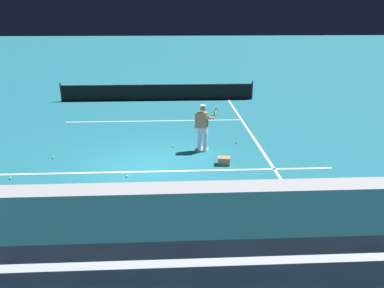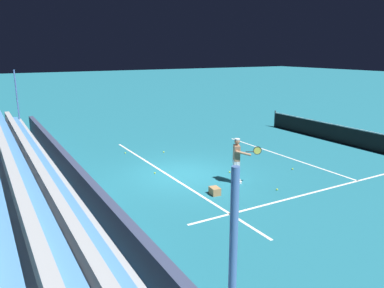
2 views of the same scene
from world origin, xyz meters
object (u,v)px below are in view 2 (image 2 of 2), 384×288
object	(u,v)px
tennis_ball_by_box	(277,189)
tennis_net	(346,135)
tennis_ball_toward_net	(230,172)
ball_box_cardboard	(215,191)
tennis_player	(237,160)
tennis_ball_midcourt	(292,169)
tennis_ball_far_right	(164,152)
tennis_ball_stray_back	(125,153)
tennis_ball_on_baseline	(155,173)

from	to	relation	value
tennis_ball_by_box	tennis_net	xyz separation A→B (m)	(-3.31, 7.83, 0.46)
tennis_ball_toward_net	tennis_ball_by_box	size ratio (longest dim) A/B	1.00
ball_box_cardboard	tennis_ball_toward_net	world-z (taller)	ball_box_cardboard
tennis_player	tennis_ball_toward_net	size ratio (longest dim) A/B	25.98
tennis_ball_by_box	tennis_net	distance (m)	8.52
tennis_ball_midcourt	tennis_ball_far_right	bearing A→B (deg)	-145.60
tennis_ball_far_right	tennis_player	bearing A→B (deg)	5.73
tennis_ball_far_right	tennis_net	size ratio (longest dim) A/B	0.01
tennis_ball_midcourt	tennis_ball_by_box	distance (m)	2.67
tennis_ball_midcourt	tennis_ball_far_right	xyz separation A→B (m)	(-5.14, -3.52, 0.00)
tennis_ball_stray_back	tennis_net	xyz separation A→B (m)	(4.09, 10.82, 0.46)
tennis_ball_stray_back	tennis_ball_by_box	size ratio (longest dim) A/B	1.00
tennis_net	tennis_ball_by_box	bearing A→B (deg)	-67.08
ball_box_cardboard	tennis_ball_midcourt	world-z (taller)	ball_box_cardboard
tennis_ball_toward_net	tennis_net	xyz separation A→B (m)	(-0.86, 8.15, 0.46)
ball_box_cardboard	tennis_ball_far_right	world-z (taller)	ball_box_cardboard
tennis_ball_stray_back	tennis_ball_on_baseline	world-z (taller)	same
tennis_ball_stray_back	tennis_ball_on_baseline	xyz separation A→B (m)	(3.52, -0.03, 0.00)
tennis_ball_midcourt	tennis_player	bearing A→B (deg)	-87.92
tennis_ball_far_right	tennis_ball_midcourt	bearing A→B (deg)	34.40
tennis_ball_stray_back	tennis_ball_toward_net	world-z (taller)	same
tennis_ball_stray_back	ball_box_cardboard	bearing A→B (deg)	7.18
tennis_ball_midcourt	tennis_ball_toward_net	distance (m)	2.71
tennis_ball_midcourt	tennis_ball_far_right	size ratio (longest dim) A/B	1.00
ball_box_cardboard	tennis_ball_toward_net	distance (m)	2.48
tennis_ball_on_baseline	tennis_ball_far_right	xyz separation A→B (m)	(-2.73, 1.72, 0.00)
tennis_ball_midcourt	tennis_ball_on_baseline	xyz separation A→B (m)	(-2.40, -5.24, 0.00)
tennis_ball_by_box	tennis_net	bearing A→B (deg)	112.92
tennis_ball_on_baseline	tennis_ball_far_right	distance (m)	3.23
tennis_ball_far_right	tennis_net	distance (m)	9.73
tennis_ball_midcourt	tennis_net	distance (m)	5.92
tennis_ball_stray_back	tennis_ball_far_right	size ratio (longest dim) A/B	1.00
ball_box_cardboard	tennis_ball_stray_back	bearing A→B (deg)	-172.82
tennis_player	tennis_ball_far_right	distance (m)	5.34
tennis_ball_stray_back	tennis_ball_by_box	xyz separation A→B (m)	(7.41, 2.99, 0.00)
tennis_ball_toward_net	tennis_ball_midcourt	bearing A→B (deg)	69.01
tennis_ball_by_box	tennis_ball_far_right	size ratio (longest dim) A/B	1.00
tennis_player	tennis_ball_far_right	size ratio (longest dim) A/B	25.98
ball_box_cardboard	tennis_ball_on_baseline	bearing A→B (deg)	-164.37
tennis_ball_midcourt	tennis_ball_stray_back	distance (m)	7.88
tennis_player	tennis_net	distance (m)	8.83
tennis_net	tennis_ball_far_right	bearing A→B (deg)	-109.92
tennis_ball_on_baseline	tennis_ball_stray_back	bearing A→B (deg)	179.43
tennis_player	tennis_ball_by_box	bearing A→B (deg)	29.41
tennis_player	tennis_ball_on_baseline	bearing A→B (deg)	-138.21
ball_box_cardboard	tennis_ball_by_box	size ratio (longest dim) A/B	6.06
tennis_ball_stray_back	tennis_net	size ratio (longest dim) A/B	0.01
tennis_ball_stray_back	tennis_ball_far_right	bearing A→B (deg)	65.01
ball_box_cardboard	tennis_ball_midcourt	bearing A→B (deg)	99.15
tennis_ball_on_baseline	tennis_ball_by_box	xyz separation A→B (m)	(3.89, 3.02, 0.00)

